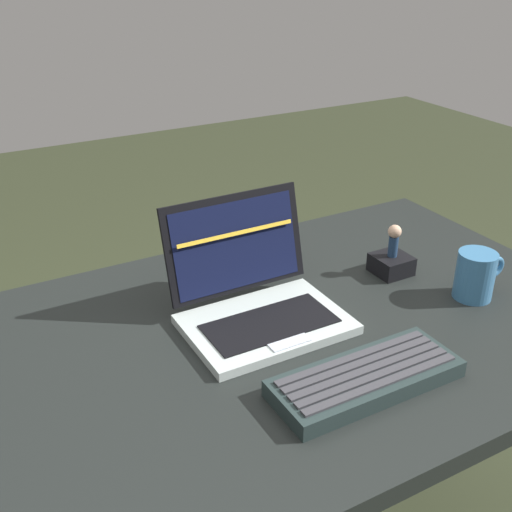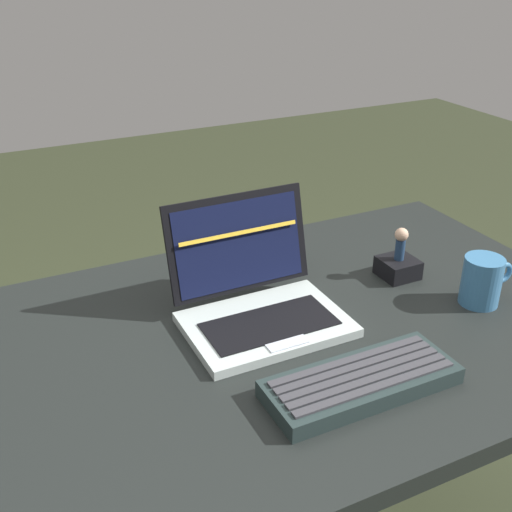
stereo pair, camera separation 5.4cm
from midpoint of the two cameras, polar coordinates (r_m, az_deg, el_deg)
name	(u,v)px [view 2 (the right image)]	position (r m, az deg, el deg)	size (l,w,h in m)	color
desk	(238,366)	(1.24, -0.35, -9.89)	(1.54, 0.84, 0.75)	black
laptop_front	(258,299)	(1.25, 1.41, -3.95)	(0.31, 0.27, 0.23)	#B5C2BF
external_keyboard	(361,381)	(1.10, 10.90, -11.07)	(0.33, 0.13, 0.04)	#212F2E
figurine_stand	(398,268)	(1.46, 13.72, -1.04)	(0.08, 0.08, 0.04)	black
figurine	(401,241)	(1.43, 14.00, 1.27)	(0.03, 0.03, 0.08)	navy
coffee_mug	(482,281)	(1.39, 20.79, -2.11)	(0.12, 0.08, 0.10)	teal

